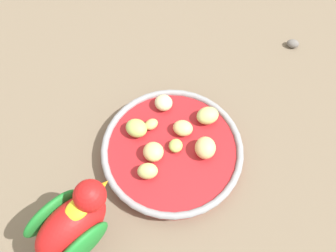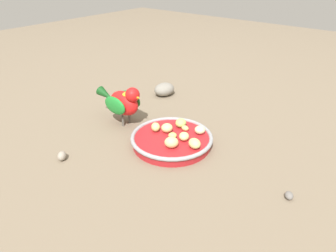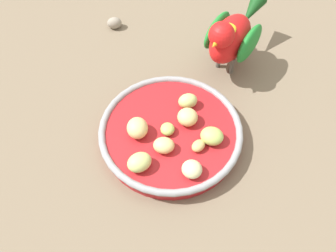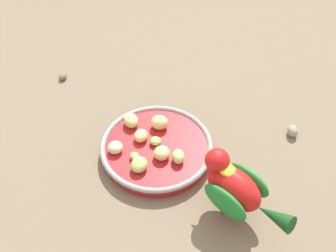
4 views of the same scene
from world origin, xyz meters
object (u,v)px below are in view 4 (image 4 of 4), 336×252
apple_piece_0 (162,153)px  apple_piece_7 (139,165)px  apple_piece_2 (156,141)px  pebble_0 (293,131)px  feeding_bowl (157,148)px  pebble_1 (63,76)px  apple_piece_8 (135,157)px  apple_piece_6 (115,147)px  apple_piece_5 (159,122)px  apple_piece_4 (131,120)px  apple_piece_3 (178,156)px  apple_piece_1 (141,136)px  parrot (235,187)px

apple_piece_0 → apple_piece_7: size_ratio=0.91×
apple_piece_2 → pebble_0: bearing=142.6°
feeding_bowl → pebble_1: size_ratio=9.81×
apple_piece_2 → apple_piece_8: apple_piece_2 is taller
apple_piece_2 → apple_piece_6: (0.07, -0.05, 0.00)m
feeding_bowl → apple_piece_8: bearing=-7.1°
feeding_bowl → apple_piece_5: (-0.04, -0.03, 0.02)m
apple_piece_7 → pebble_0: size_ratio=1.23×
apple_piece_2 → apple_piece_4: 0.08m
apple_piece_5 → apple_piece_7: size_ratio=1.03×
apple_piece_3 → pebble_1: (-0.01, -0.41, -0.03)m
apple_piece_3 → apple_piece_4: size_ratio=0.85×
apple_piece_1 → pebble_1: (-0.02, -0.31, -0.03)m
feeding_bowl → apple_piece_6: (0.07, -0.05, 0.02)m
apple_piece_6 → parrot: parrot is taller
apple_piece_3 → pebble_0: (-0.24, 0.12, -0.03)m
apple_piece_2 → apple_piece_6: 0.08m
apple_piece_7 → parrot: 0.20m
feeding_bowl → pebble_0: bearing=143.7°
apple_piece_8 → feeding_bowl: bearing=172.9°
pebble_0 → apple_piece_0: bearing=-30.1°
feeding_bowl → apple_piece_4: size_ratio=6.16×
apple_piece_0 → apple_piece_1: apple_piece_0 is taller
apple_piece_1 → apple_piece_2: size_ratio=1.38×
apple_piece_4 → apple_piece_8: (0.06, 0.08, -0.01)m
apple_piece_2 → apple_piece_7: size_ratio=0.66×
feeding_bowl → apple_piece_7: bearing=14.8°
apple_piece_4 → apple_piece_8: apple_piece_4 is taller
feeding_bowl → apple_piece_6: 0.09m
apple_piece_5 → parrot: 0.24m
apple_piece_6 → apple_piece_4: bearing=-156.5°
feeding_bowl → pebble_1: 0.35m
apple_piece_7 → apple_piece_8: size_ratio=1.52×
apple_piece_2 → apple_piece_1: bearing=-68.3°
apple_piece_6 → apple_piece_7: 0.07m
apple_piece_4 → pebble_1: size_ratio=1.59×
apple_piece_6 → apple_piece_8: (-0.01, 0.04, -0.00)m
apple_piece_5 → parrot: (0.05, 0.23, 0.04)m
pebble_0 → feeding_bowl: bearing=-36.3°
apple_piece_1 → apple_piece_2: apple_piece_1 is taller
pebble_1 → apple_piece_4: bearing=88.7°
apple_piece_7 → apple_piece_2: bearing=-161.8°
apple_piece_1 → apple_piece_7: apple_piece_7 is taller
apple_piece_1 → apple_piece_3: 0.10m
apple_piece_4 → apple_piece_6: 0.08m
apple_piece_4 → pebble_1: (-0.01, -0.27, -0.03)m
apple_piece_1 → pebble_0: bearing=139.7°
feeding_bowl → apple_piece_3: 0.06m
feeding_bowl → apple_piece_3: (-0.00, 0.06, 0.02)m
apple_piece_0 → pebble_0: 0.30m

